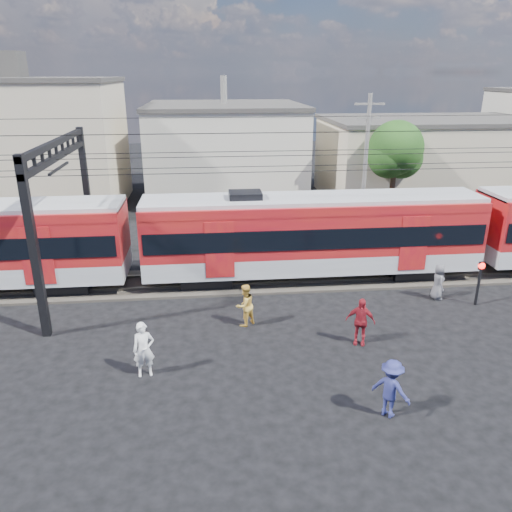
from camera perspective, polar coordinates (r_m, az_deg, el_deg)
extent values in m
plane|color=black|center=(17.71, 7.20, -12.84)|extent=(120.00, 120.00, 0.00)
cube|color=#2D2823|center=(24.64, 3.16, -2.61)|extent=(70.00, 3.40, 0.12)
cube|color=#59544C|center=(23.91, 3.44, -3.04)|extent=(70.00, 0.12, 0.12)
cube|color=#59544C|center=(25.28, 2.91, -1.70)|extent=(70.00, 0.12, 0.12)
cube|color=black|center=(25.17, -20.80, -2.76)|extent=(2.40, 2.20, 0.70)
cube|color=black|center=(24.26, -5.69, -2.32)|extent=(2.40, 2.20, 0.70)
cube|color=black|center=(26.28, 17.24, -1.36)|extent=(2.40, 2.20, 0.70)
cube|color=#9B9DA3|center=(24.48, 6.31, -0.13)|extent=(16.00, 3.00, 0.90)
cube|color=maroon|center=(23.96, 6.46, 3.58)|extent=(16.00, 3.00, 2.40)
cube|color=black|center=(24.03, 6.44, 3.01)|extent=(15.68, 3.08, 0.95)
cube|color=#9B9DA3|center=(23.63, 6.58, 6.48)|extent=(16.00, 2.60, 0.25)
cube|color=black|center=(19.98, -24.04, 0.59)|extent=(0.30, 0.30, 7.00)
cube|color=black|center=(28.33, -18.75, 6.70)|extent=(0.30, 0.30, 7.00)
cube|color=black|center=(23.48, -21.97, 11.93)|extent=(0.25, 9.30, 0.25)
cube|color=black|center=(23.55, -21.77, 10.49)|extent=(0.25, 9.30, 0.25)
cylinder|color=black|center=(22.40, 3.71, 9.61)|extent=(70.00, 0.03, 0.03)
cylinder|color=black|center=(23.76, 3.16, 10.23)|extent=(70.00, 0.03, 0.03)
cylinder|color=black|center=(22.29, 3.75, 11.38)|extent=(70.00, 0.03, 0.03)
cylinder|color=black|center=(23.65, 3.19, 11.90)|extent=(70.00, 0.03, 0.03)
cylinder|color=black|center=(19.38, 5.22, 13.89)|extent=(70.00, 0.03, 0.03)
cylinder|color=black|center=(26.26, 2.28, 15.60)|extent=(70.00, 0.03, 0.03)
cube|color=#BDAC90|center=(41.00, -25.27, 11.20)|extent=(14.00, 10.00, 9.00)
cube|color=#3F3D3A|center=(40.68, -26.28, 17.64)|extent=(14.28, 10.20, 0.30)
cube|color=beige|center=(41.90, -3.56, 11.82)|extent=(12.00, 12.00, 7.00)
cube|color=#3F3D3A|center=(41.52, -3.67, 16.80)|extent=(12.24, 12.24, 0.30)
cube|color=#BDAC90|center=(42.79, 18.96, 10.28)|extent=(16.00, 10.00, 6.00)
cube|color=#3F3D3A|center=(42.41, 19.45, 14.46)|extent=(16.32, 10.20, 0.30)
cylinder|color=slate|center=(31.42, 12.36, 9.95)|extent=(0.24, 0.24, 8.50)
cube|color=slate|center=(31.00, 12.88, 16.59)|extent=(1.80, 0.12, 0.12)
cube|color=slate|center=(31.06, 12.76, 15.12)|extent=(1.40, 0.12, 0.12)
cylinder|color=#382619|center=(35.63, 15.26, 7.12)|extent=(0.36, 0.36, 3.92)
sphere|color=#174012|center=(35.11, 15.71, 11.79)|extent=(3.64, 3.64, 3.64)
sphere|color=#174012|center=(35.71, 16.34, 10.72)|extent=(2.80, 2.80, 2.80)
imported|color=white|center=(17.26, -12.70, -10.38)|extent=(0.78, 0.58, 1.95)
imported|color=gold|center=(20.03, -1.28, -5.64)|extent=(1.08, 1.04, 1.76)
imported|color=navy|center=(15.62, 15.16, -14.41)|extent=(1.33, 1.33, 1.85)
imported|color=maroon|center=(19.08, 11.83, -7.32)|extent=(1.18, 0.81, 1.86)
imported|color=#4E4D53|center=(23.77, 20.09, -2.79)|extent=(0.55, 0.82, 1.63)
cylinder|color=black|center=(23.76, 24.07, -3.03)|extent=(0.13, 0.13, 1.90)
sphere|color=#FF140C|center=(23.44, 24.38, -1.01)|extent=(0.29, 0.29, 0.29)
cube|color=black|center=(23.44, 24.38, -1.01)|extent=(0.26, 0.06, 0.37)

